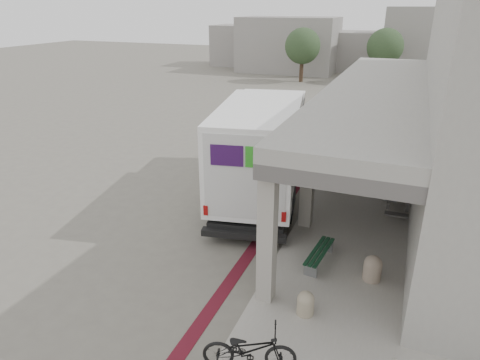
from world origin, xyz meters
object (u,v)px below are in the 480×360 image
at_px(bench, 319,254).
at_px(utility_cabinet, 392,184).
at_px(fedex_truck, 263,145).
at_px(bicycle_black, 249,349).

height_order(bench, utility_cabinet, utility_cabinet).
bearing_deg(fedex_truck, utility_cabinet, 1.38).
xyz_separation_m(fedex_truck, utility_cabinet, (4.60, 1.03, -1.24)).
relative_size(fedex_truck, bicycle_black, 4.81).
distance_m(fedex_truck, utility_cabinet, 4.88).
height_order(fedex_truck, utility_cabinet, fedex_truck).
xyz_separation_m(bench, bicycle_black, (-0.48, -4.13, 0.20)).
distance_m(fedex_truck, bicycle_black, 8.77).
xyz_separation_m(utility_cabinet, bicycle_black, (-2.01, -9.30, -0.07)).
relative_size(bench, bicycle_black, 0.93).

